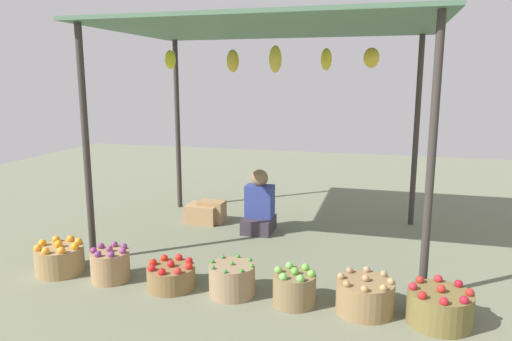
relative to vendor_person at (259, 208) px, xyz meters
The scene contains 12 objects.
ground_plane 0.47m from the vendor_person, 55.60° to the right, with size 14.00×14.00×0.00m, color slate.
market_stall_structure 2.01m from the vendor_person, 54.60° to the right, with size 3.58×2.49×2.45m.
vendor_person is the anchor object (origin of this frame).
basket_oranges 2.36m from the vendor_person, 131.30° to the right, with size 0.46×0.46×0.33m.
basket_purple_onions 2.05m from the vendor_person, 118.53° to the right, with size 0.36×0.36×0.34m.
basket_red_tomatoes 1.85m from the vendor_person, 100.98° to the right, with size 0.44×0.44×0.26m.
basket_green_chilies 1.81m from the vendor_person, 82.71° to the right, with size 0.41×0.41×0.31m.
basket_green_apples 1.99m from the vendor_person, 66.52° to the right, with size 0.36×0.36×0.33m.
basket_potatoes 2.27m from the vendor_person, 52.73° to the right, with size 0.47×0.47×0.32m.
basket_red_apples 2.68m from the vendor_person, 43.57° to the right, with size 0.49×0.49×0.32m.
wooden_crate_near_vendor 0.75m from the vendor_person, 164.51° to the left, with size 0.34×0.24×0.28m, color #9F784E.
wooden_crate_stacked_rear 0.85m from the vendor_person, 168.89° to the left, with size 0.42×0.36×0.24m, color #AA8257.
Camera 1 is at (1.26, -5.21, 1.87)m, focal length 33.28 mm.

